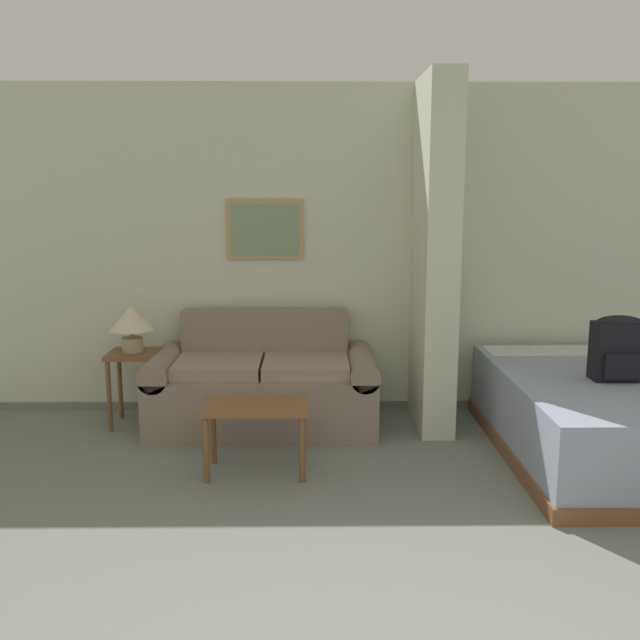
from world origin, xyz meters
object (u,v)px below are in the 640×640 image
(bed, at_px, (632,415))
(backpack, at_px, (618,347))
(table_lamp, at_px, (131,321))
(couch, at_px, (263,385))
(coffee_table, at_px, (256,414))

(bed, height_order, backpack, backpack)
(table_lamp, bearing_deg, backpack, -13.01)
(backpack, bearing_deg, couch, 162.47)
(coffee_table, relative_size, backpack, 1.56)
(couch, xyz_separation_m, table_lamp, (-0.99, 0.03, 0.49))
(table_lamp, height_order, bed, table_lamp)
(couch, xyz_separation_m, bed, (2.54, -0.65, -0.03))
(coffee_table, xyz_separation_m, bed, (2.53, 0.28, -0.11))
(table_lamp, distance_m, backpack, 3.44)
(couch, relative_size, table_lamp, 4.87)
(table_lamp, relative_size, bed, 0.17)
(table_lamp, distance_m, bed, 3.63)
(couch, distance_m, bed, 2.62)
(bed, bearing_deg, backpack, -150.61)
(coffee_table, distance_m, backpack, 2.39)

